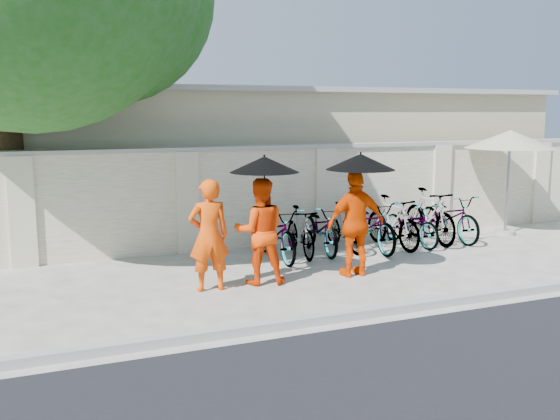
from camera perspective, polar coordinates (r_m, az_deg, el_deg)
name	(u,v)px	position (r m, az deg, el deg)	size (l,w,h in m)	color
ground	(297,287)	(10.02, 1.58, -7.06)	(80.00, 80.00, 0.00)	beige
kerb	(348,315)	(8.55, 6.28, -9.56)	(40.00, 0.16, 0.12)	gray
compound_wall	(279,197)	(13.09, -0.09, 1.23)	(20.00, 0.30, 2.00)	#EDE6CF
building_behind	(260,155)	(16.91, -1.86, 5.04)	(14.00, 6.00, 3.20)	#B4AE8E
monk_left	(209,235)	(9.71, -6.52, -2.31)	(0.64, 0.42, 1.75)	#F24907
monk_center	(260,231)	(10.04, -1.84, -1.96)	(0.84, 0.65, 1.73)	#ED3D04
parasol_center	(264,164)	(9.84, -1.44, 4.19)	(1.11, 1.11, 1.10)	black
monk_right	(356,224)	(10.58, 6.95, -1.23)	(1.06, 0.44, 1.81)	#EE4400
parasol_right	(360,162)	(10.39, 7.37, 4.40)	(1.16, 1.16, 1.06)	black
patio_umbrella	(510,141)	(14.87, 20.30, 5.98)	(2.04, 2.04, 2.36)	gray
bike_0	(277,233)	(11.76, -0.29, -2.10)	(0.67, 1.93, 1.01)	gray
bike_1	(300,232)	(12.02, 1.87, -2.00)	(0.45, 1.59, 0.96)	gray
bike_2	(321,228)	(12.37, 3.75, -1.67)	(0.64, 1.84, 0.97)	gray
bike_3	(345,227)	(12.57, 5.93, -1.57)	(0.45, 1.59, 0.95)	gray
bike_4	(371,225)	(12.67, 8.31, -1.34)	(0.69, 1.97, 1.03)	gray
bike_5	(393,222)	(12.94, 10.26, -1.09)	(0.50, 1.78, 1.07)	gray
bike_6	(411,224)	(13.31, 11.91, -1.24)	(0.60, 1.71, 0.90)	gray
bike_7	(430,216)	(13.64, 13.52, -0.52)	(0.54, 1.91, 1.15)	gray
bike_8	(449,217)	(13.97, 15.17, -0.63)	(0.68, 1.94, 1.02)	gray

